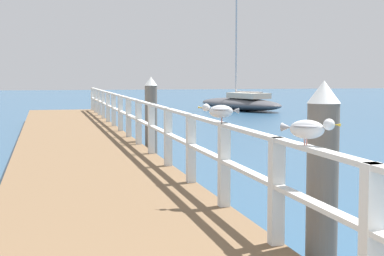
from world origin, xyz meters
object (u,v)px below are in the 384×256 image
at_px(dock_piling_near, 322,189).
at_px(boat_4, 240,103).
at_px(seagull_foreground, 308,128).
at_px(seagull_background, 220,111).
at_px(dock_piling_far, 151,119).

height_order(dock_piling_near, boat_4, boat_4).
distance_m(seagull_foreground, seagull_background, 2.42).
distance_m(dock_piling_near, seagull_foreground, 0.87).
relative_size(dock_piling_near, seagull_background, 4.19).
bearing_deg(seagull_foreground, dock_piling_near, -172.86).
distance_m(dock_piling_near, seagull_background, 2.04).
bearing_deg(boat_4, seagull_background, -126.74).
height_order(seagull_foreground, seagull_background, same).
distance_m(dock_piling_far, boat_4, 20.60).
height_order(seagull_foreground, boat_4, boat_4).
relative_size(dock_piling_near, boat_4, 0.24).
relative_size(dock_piling_far, seagull_foreground, 5.11).
xyz_separation_m(dock_piling_far, boat_4, (8.23, 18.87, -0.56)).
relative_size(dock_piling_near, seagull_foreground, 5.11).
bearing_deg(seagull_background, seagull_foreground, -159.03).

